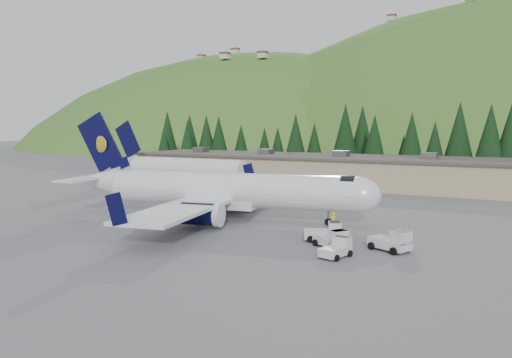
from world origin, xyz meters
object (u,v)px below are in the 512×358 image
(airliner, at_px, (222,191))
(baggage_tug_a, at_px, (326,232))
(baggage_tug_b, at_px, (333,239))
(baggage_tug_c, at_px, (337,248))
(baggage_tug_d, at_px, (393,242))
(terminal_building, at_px, (314,169))
(second_airliner, at_px, (173,167))
(ramp_worker, at_px, (333,221))

(airliner, xyz_separation_m, baggage_tug_a, (14.06, -4.65, -2.43))
(baggage_tug_b, distance_m, baggage_tug_c, 2.83)
(baggage_tug_a, distance_m, baggage_tug_b, 2.77)
(baggage_tug_d, bearing_deg, terminal_building, 143.96)
(baggage_tug_a, relative_size, baggage_tug_c, 1.18)
(second_airliner, bearing_deg, ramp_worker, -30.25)
(baggage_tug_b, relative_size, baggage_tug_c, 1.13)
(airliner, xyz_separation_m, baggage_tug_d, (20.30, -5.72, -2.40))
(baggage_tug_b, xyz_separation_m, baggage_tug_c, (1.25, -2.53, -0.07))
(second_airliner, distance_m, ramp_worker, 42.58)
(second_airliner, xyz_separation_m, baggage_tug_b, (39.43, -29.18, -2.57))
(airliner, height_order, baggage_tug_d, airliner)
(airliner, height_order, terminal_building, airliner)
(baggage_tug_c, bearing_deg, baggage_tug_d, -28.79)
(baggage_tug_d, bearing_deg, second_airliner, 172.76)
(airliner, bearing_deg, terminal_building, 85.53)
(baggage_tug_b, relative_size, terminal_building, 0.05)
(baggage_tug_a, bearing_deg, second_airliner, 121.86)
(baggage_tug_c, distance_m, baggage_tug_d, 5.16)
(airliner, relative_size, baggage_tug_b, 10.35)
(airliner, xyz_separation_m, terminal_building, (-3.96, 38.19, -0.60))
(baggage_tug_b, height_order, baggage_tug_c, baggage_tug_b)
(baggage_tug_a, distance_m, baggage_tug_d, 6.33)
(terminal_building, bearing_deg, airliner, -84.08)
(baggage_tug_b, height_order, ramp_worker, same)
(airliner, relative_size, ramp_worker, 21.58)
(baggage_tug_b, bearing_deg, baggage_tug_c, -31.32)
(ramp_worker, bearing_deg, second_airliner, -72.95)
(terminal_building, height_order, baggage_tug_d, terminal_building)
(baggage_tug_c, bearing_deg, baggage_tug_b, 40.11)
(baggage_tug_a, bearing_deg, baggage_tug_c, -83.48)
(airliner, height_order, baggage_tug_c, airliner)
(second_airliner, distance_m, terminal_building, 25.55)
(baggage_tug_c, relative_size, terminal_building, 0.04)
(airliner, distance_m, baggage_tug_c, 19.48)
(ramp_worker, bearing_deg, terminal_building, -108.51)
(baggage_tug_b, height_order, terminal_building, terminal_building)
(airliner, relative_size, baggage_tug_d, 9.52)
(ramp_worker, bearing_deg, baggage_tug_a, 59.99)
(second_airliner, relative_size, baggage_tug_c, 8.84)
(baggage_tug_a, bearing_deg, baggage_tug_d, -32.63)
(second_airliner, relative_size, terminal_building, 0.39)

